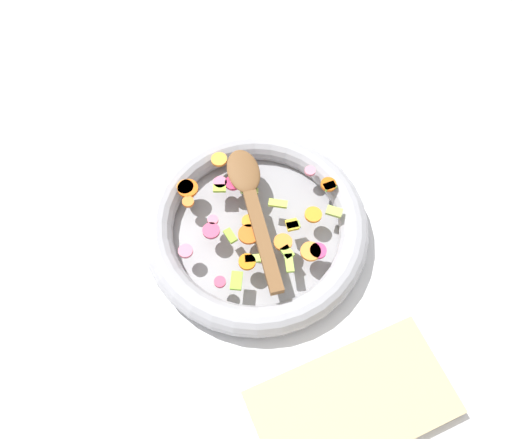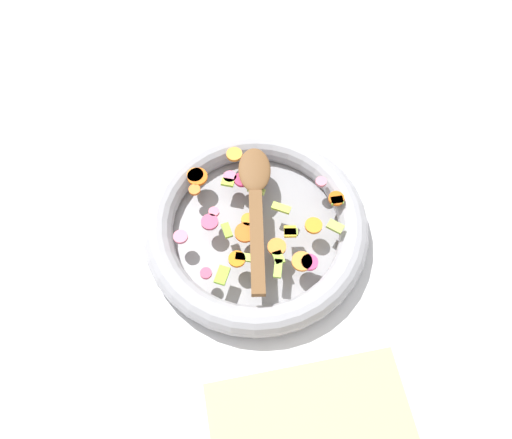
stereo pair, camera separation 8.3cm
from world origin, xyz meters
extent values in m
plane|color=silver|center=(0.00, 0.00, 0.00)|extent=(4.00, 4.00, 0.00)
cylinder|color=gray|center=(0.00, 0.00, 0.01)|extent=(0.33, 0.33, 0.01)
torus|color=#9E9EA5|center=(0.00, 0.00, 0.03)|extent=(0.38, 0.38, 0.05)
cylinder|color=orange|center=(0.03, 0.10, 0.05)|extent=(0.03, 0.03, 0.01)
cylinder|color=orange|center=(0.09, -0.03, 0.05)|extent=(0.04, 0.04, 0.01)
cylinder|color=orange|center=(-0.02, -0.02, 0.05)|extent=(0.04, 0.04, 0.01)
cylinder|color=orange|center=(-0.01, 0.00, 0.05)|extent=(0.03, 0.03, 0.01)
cylinder|color=orange|center=(0.02, -0.06, 0.05)|extent=(0.04, 0.04, 0.01)
cylinder|color=orange|center=(-0.08, 0.10, 0.05)|extent=(0.05, 0.05, 0.01)
cylinder|color=orange|center=(0.06, -0.09, 0.05)|extent=(0.04, 0.04, 0.01)
cylinder|color=orange|center=(-0.04, -0.07, 0.05)|extent=(0.04, 0.04, 0.01)
cylinder|color=orange|center=(0.14, 0.01, 0.05)|extent=(0.03, 0.03, 0.01)
cylinder|color=#FE9832|center=(-0.01, 0.13, 0.05)|extent=(0.03, 0.03, 0.01)
cylinder|color=orange|center=(-0.09, 0.10, 0.05)|extent=(0.04, 0.04, 0.01)
cylinder|color=orange|center=(-0.09, 0.07, 0.05)|extent=(0.02, 0.02, 0.01)
cube|color=#ABD351|center=(-0.03, -0.06, 0.05)|extent=(0.03, 0.02, 0.01)
cube|color=#ABC654|center=(0.01, 0.05, 0.05)|extent=(0.03, 0.02, 0.01)
cube|color=#A3CE3C|center=(-0.03, 0.08, 0.05)|extent=(0.03, 0.02, 0.01)
cube|color=#8BBC3A|center=(0.14, 0.01, 0.05)|extent=(0.02, 0.01, 0.01)
cube|color=#8ABD34|center=(-0.07, -0.09, 0.05)|extent=(0.03, 0.03, 0.01)
cube|color=#90AB42|center=(0.05, -0.04, 0.05)|extent=(0.02, 0.02, 0.01)
cube|color=#BDD84A|center=(0.05, 0.01, 0.05)|extent=(0.03, 0.03, 0.01)
cube|color=#87AC34|center=(-0.05, -0.01, 0.05)|extent=(0.02, 0.03, 0.01)
cube|color=#A6BD52|center=(0.13, -0.04, 0.05)|extent=(0.03, 0.03, 0.01)
cube|color=#9BCC44|center=(0.02, -0.08, 0.05)|extent=(0.02, 0.02, 0.01)
cube|color=#A2CB4C|center=(0.02, -0.09, 0.05)|extent=(0.02, 0.03, 0.01)
cylinder|color=#DB688B|center=(-0.03, 0.09, 0.05)|extent=(0.03, 0.03, 0.01)
cylinder|color=#CA4162|center=(-0.10, -0.08, 0.05)|extent=(0.02, 0.02, 0.01)
cylinder|color=#C8446A|center=(-0.08, 0.01, 0.05)|extent=(0.04, 0.04, 0.01)
cylinder|color=#D43B72|center=(0.07, -0.09, 0.05)|extent=(0.03, 0.03, 0.01)
cylinder|color=#DC6985|center=(-0.13, -0.01, 0.05)|extent=(0.03, 0.03, 0.01)
cylinder|color=#D92E5D|center=(-0.01, 0.08, 0.05)|extent=(0.04, 0.04, 0.01)
cylinder|color=#ED6984|center=(-0.07, 0.03, 0.05)|extent=(0.02, 0.02, 0.01)
cylinder|color=#CD3865|center=(0.03, 0.11, 0.05)|extent=(0.03, 0.03, 0.01)
cylinder|color=pink|center=(0.12, 0.05, 0.05)|extent=(0.02, 0.02, 0.01)
cube|color=yellow|center=(0.05, -0.03, 0.05)|extent=(0.02, 0.02, 0.01)
cube|color=brown|center=(-0.01, -0.05, 0.06)|extent=(0.05, 0.18, 0.01)
ellipsoid|color=brown|center=(0.01, 0.09, 0.06)|extent=(0.07, 0.10, 0.01)
cube|color=tan|center=(0.02, -0.32, 0.01)|extent=(0.29, 0.16, 0.02)
camera|label=1|loc=(-0.15, -0.36, 0.78)|focal=35.00mm
camera|label=2|loc=(-0.07, -0.38, 0.78)|focal=35.00mm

